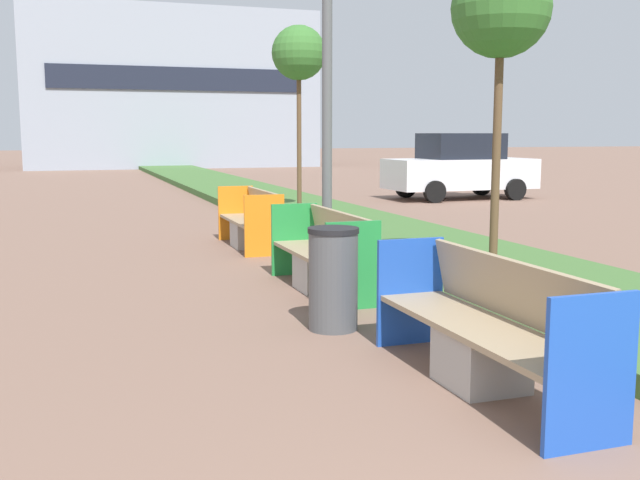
% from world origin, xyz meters
% --- Properties ---
extents(planter_grass_strip, '(2.80, 120.00, 0.18)m').
position_xyz_m(planter_grass_strip, '(3.20, 12.00, 0.09)').
color(planter_grass_strip, '#426B33').
rests_on(planter_grass_strip, ground).
extents(building_backdrop, '(15.66, 7.68, 8.54)m').
position_xyz_m(building_backdrop, '(4.00, 42.98, 4.27)').
color(building_backdrop, '#939EAD').
rests_on(building_backdrop, ground).
extents(bench_blue_frame, '(0.65, 2.43, 0.94)m').
position_xyz_m(bench_blue_frame, '(0.94, 3.73, 0.38)').
color(bench_blue_frame, '#ADA8A0').
rests_on(bench_blue_frame, ground).
extents(bench_green_frame, '(0.65, 2.15, 0.94)m').
position_xyz_m(bench_green_frame, '(0.94, 7.35, 0.37)').
color(bench_green_frame, '#ADA8A0').
rests_on(bench_green_frame, ground).
extents(bench_orange_frame, '(0.65, 2.01, 0.94)m').
position_xyz_m(bench_orange_frame, '(0.94, 10.94, 0.37)').
color(bench_orange_frame, '#ADA8A0').
rests_on(bench_orange_frame, ground).
extents(litter_bin, '(0.48, 0.48, 0.97)m').
position_xyz_m(litter_bin, '(0.43, 5.61, 0.49)').
color(litter_bin, '#4C4F51').
rests_on(litter_bin, ground).
extents(sapling_tree_near, '(1.15, 1.15, 3.85)m').
position_xyz_m(sapling_tree_near, '(2.90, 6.80, 3.25)').
color(sapling_tree_near, brown).
rests_on(sapling_tree_near, ground).
extents(sapling_tree_far, '(1.15, 1.15, 4.12)m').
position_xyz_m(sapling_tree_far, '(2.90, 14.59, 3.51)').
color(sapling_tree_far, brown).
rests_on(sapling_tree_far, ground).
extents(parked_car_distant, '(4.22, 2.00, 1.86)m').
position_xyz_m(parked_car_distant, '(8.76, 17.99, 0.91)').
color(parked_car_distant, silver).
rests_on(parked_car_distant, ground).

